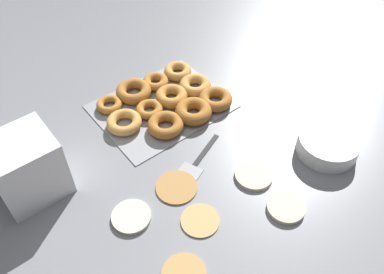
% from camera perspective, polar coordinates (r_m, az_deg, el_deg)
% --- Properties ---
extents(ground_plane, '(3.00, 3.00, 0.00)m').
position_cam_1_polar(ground_plane, '(1.11, 0.91, -3.98)').
color(ground_plane, gray).
extents(pancake_0, '(0.10, 0.10, 0.01)m').
position_cam_1_polar(pancake_0, '(1.00, 1.14, -11.57)').
color(pancake_0, tan).
rests_on(pancake_0, ground_plane).
extents(pancake_1, '(0.10, 0.10, 0.01)m').
position_cam_1_polar(pancake_1, '(0.94, -1.14, -18.60)').
color(pancake_1, tan).
rests_on(pancake_1, ground_plane).
extents(pancake_2, '(0.10, 0.10, 0.01)m').
position_cam_1_polar(pancake_2, '(1.09, 8.65, -5.28)').
color(pancake_2, beige).
rests_on(pancake_2, ground_plane).
extents(pancake_3, '(0.11, 0.11, 0.01)m').
position_cam_1_polar(pancake_3, '(1.06, -2.19, -6.98)').
color(pancake_3, '#B27F42').
rests_on(pancake_3, ground_plane).
extents(pancake_4, '(0.09, 0.09, 0.01)m').
position_cam_1_polar(pancake_4, '(1.05, 13.03, -9.62)').
color(pancake_4, beige).
rests_on(pancake_4, ground_plane).
extents(pancake_5, '(0.10, 0.10, 0.01)m').
position_cam_1_polar(pancake_5, '(1.02, -8.51, -11.00)').
color(pancake_5, beige).
rests_on(pancake_5, ground_plane).
extents(donut_tray, '(0.39, 0.31, 0.04)m').
position_cam_1_polar(donut_tray, '(1.26, -3.56, 5.05)').
color(donut_tray, '#93969B').
rests_on(donut_tray, ground_plane).
extents(batter_bowl, '(0.17, 0.17, 0.05)m').
position_cam_1_polar(batter_bowl, '(1.18, 18.53, -1.02)').
color(batter_bowl, white).
rests_on(batter_bowl, ground_plane).
extents(container_stack, '(0.16, 0.15, 0.17)m').
position_cam_1_polar(container_stack, '(1.07, -22.24, -3.95)').
color(container_stack, white).
rests_on(container_stack, ground_plane).
extents(spatula, '(0.24, 0.12, 0.01)m').
position_cam_1_polar(spatula, '(1.09, -0.42, -5.02)').
color(spatula, black).
rests_on(spatula, ground_plane).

